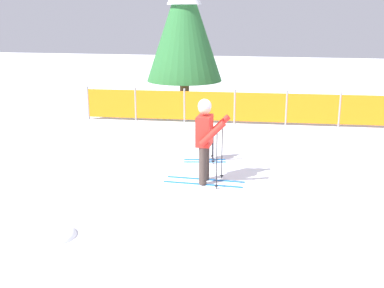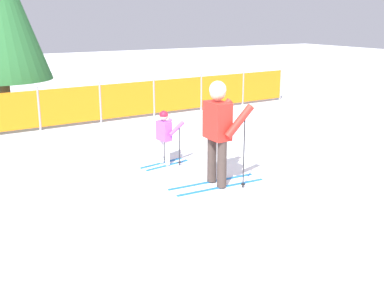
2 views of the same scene
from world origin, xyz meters
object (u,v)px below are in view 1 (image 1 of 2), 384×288
skier_child (206,136)px  safety_fence (260,107)px  conifer_far (184,23)px  skier_adult (206,134)px

skier_child → safety_fence: size_ratio=0.09×
skier_child → conifer_far: conifer_far is taller
skier_child → conifer_far: (-1.78, 6.05, 2.43)m
safety_fence → skier_child: bearing=-103.9°
skier_child → safety_fence: safety_fence is taller
skier_child → safety_fence: (1.02, 4.12, -0.06)m
skier_adult → conifer_far: size_ratio=0.35×
skier_adult → skier_child: bearing=100.8°
skier_child → conifer_far: bearing=95.3°
skier_adult → conifer_far: bearing=106.6°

